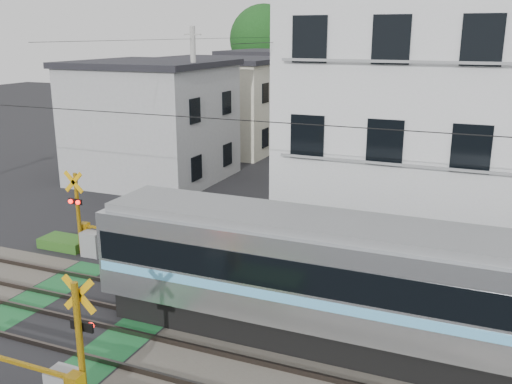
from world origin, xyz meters
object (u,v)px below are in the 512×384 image
at_px(crossing_signal_far, 91,236).
at_px(apartment_block, 442,121).
at_px(pedestrian, 349,136).
at_px(crossing_signal_near, 66,381).

relative_size(crossing_signal_far, apartment_block, 0.46).
distance_m(crossing_signal_far, apartment_block, 13.14).
height_order(crossing_signal_far, pedestrian, crossing_signal_far).
xyz_separation_m(crossing_signal_near, pedestrian, (-1.51, 30.45, 0.05)).
bearing_deg(apartment_block, crossing_signal_far, -152.22).
bearing_deg(crossing_signal_near, pedestrian, 92.85).
bearing_deg(crossing_signal_far, pedestrian, 81.02).
relative_size(crossing_signal_near, apartment_block, 0.46).
bearing_deg(pedestrian, apartment_block, 92.71).
xyz_separation_m(crossing_signal_far, apartment_block, (11.09, 5.84, 3.94)).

